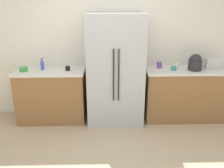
{
  "coord_description": "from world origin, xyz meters",
  "views": [
    {
      "loc": [
        -0.04,
        -2.86,
        2.07
      ],
      "look_at": [
        0.05,
        0.39,
        0.97
      ],
      "focal_mm": 39.35,
      "sensor_mm": 36.0,
      "label": 1
    }
  ],
  "objects_px": {
    "rice_cooker": "(195,63)",
    "cup_c": "(174,68)",
    "cup_a": "(159,65)",
    "bowl_a": "(24,69)",
    "toaster": "(213,63)",
    "cup_d": "(177,65)",
    "refrigerator": "(115,69)",
    "cup_b": "(68,68)",
    "bottle_a": "(42,65)"
  },
  "relations": [
    {
      "from": "cup_a",
      "to": "cup_c",
      "type": "relative_size",
      "value": 1.15
    },
    {
      "from": "cup_a",
      "to": "cup_b",
      "type": "height_order",
      "value": "cup_a"
    },
    {
      "from": "rice_cooker",
      "to": "cup_a",
      "type": "distance_m",
      "value": 0.61
    },
    {
      "from": "refrigerator",
      "to": "cup_d",
      "type": "bearing_deg",
      "value": 8.89
    },
    {
      "from": "cup_c",
      "to": "toaster",
      "type": "bearing_deg",
      "value": 7.12
    },
    {
      "from": "cup_a",
      "to": "rice_cooker",
      "type": "bearing_deg",
      "value": -15.56
    },
    {
      "from": "cup_b",
      "to": "bowl_a",
      "type": "bearing_deg",
      "value": -178.1
    },
    {
      "from": "rice_cooker",
      "to": "refrigerator",
      "type": "bearing_deg",
      "value": 179.34
    },
    {
      "from": "bottle_a",
      "to": "cup_d",
      "type": "relative_size",
      "value": 2.53
    },
    {
      "from": "rice_cooker",
      "to": "cup_a",
      "type": "height_order",
      "value": "rice_cooker"
    },
    {
      "from": "cup_b",
      "to": "cup_c",
      "type": "distance_m",
      "value": 1.83
    },
    {
      "from": "toaster",
      "to": "cup_b",
      "type": "xyz_separation_m",
      "value": [
        -2.55,
        -0.05,
        -0.06
      ]
    },
    {
      "from": "refrigerator",
      "to": "bowl_a",
      "type": "relative_size",
      "value": 13.18
    },
    {
      "from": "cup_d",
      "to": "bowl_a",
      "type": "height_order",
      "value": "cup_d"
    },
    {
      "from": "cup_d",
      "to": "bowl_a",
      "type": "relative_size",
      "value": 0.56
    },
    {
      "from": "bottle_a",
      "to": "cup_b",
      "type": "xyz_separation_m",
      "value": [
        0.45,
        -0.08,
        -0.04
      ]
    },
    {
      "from": "cup_b",
      "to": "bowl_a",
      "type": "distance_m",
      "value": 0.75
    },
    {
      "from": "refrigerator",
      "to": "cup_c",
      "type": "relative_size",
      "value": 20.27
    },
    {
      "from": "cup_d",
      "to": "rice_cooker",
      "type": "bearing_deg",
      "value": -35.99
    },
    {
      "from": "toaster",
      "to": "cup_b",
      "type": "relative_size",
      "value": 3.25
    },
    {
      "from": "cup_d",
      "to": "refrigerator",
      "type": "bearing_deg",
      "value": -171.11
    },
    {
      "from": "bottle_a",
      "to": "cup_d",
      "type": "xyz_separation_m",
      "value": [
        2.39,
        0.08,
        -0.04
      ]
    },
    {
      "from": "toaster",
      "to": "rice_cooker",
      "type": "distance_m",
      "value": 0.36
    },
    {
      "from": "refrigerator",
      "to": "bowl_a",
      "type": "height_order",
      "value": "refrigerator"
    },
    {
      "from": "cup_a",
      "to": "cup_d",
      "type": "bearing_deg",
      "value": 5.1
    },
    {
      "from": "bottle_a",
      "to": "bowl_a",
      "type": "bearing_deg",
      "value": -161.34
    },
    {
      "from": "bottle_a",
      "to": "cup_b",
      "type": "distance_m",
      "value": 0.46
    },
    {
      "from": "rice_cooker",
      "to": "bottle_a",
      "type": "relative_size",
      "value": 1.4
    },
    {
      "from": "bottle_a",
      "to": "rice_cooker",
      "type": "bearing_deg",
      "value": -2.5
    },
    {
      "from": "rice_cooker",
      "to": "cup_a",
      "type": "bearing_deg",
      "value": 164.44
    },
    {
      "from": "rice_cooker",
      "to": "bowl_a",
      "type": "relative_size",
      "value": 1.98
    },
    {
      "from": "toaster",
      "to": "bowl_a",
      "type": "distance_m",
      "value": 3.3
    },
    {
      "from": "refrigerator",
      "to": "cup_a",
      "type": "relative_size",
      "value": 17.58
    },
    {
      "from": "bottle_a",
      "to": "cup_d",
      "type": "distance_m",
      "value": 2.39
    },
    {
      "from": "toaster",
      "to": "rice_cooker",
      "type": "relative_size",
      "value": 0.96
    },
    {
      "from": "toaster",
      "to": "cup_c",
      "type": "height_order",
      "value": "toaster"
    },
    {
      "from": "bottle_a",
      "to": "bowl_a",
      "type": "height_order",
      "value": "bottle_a"
    },
    {
      "from": "bowl_a",
      "to": "rice_cooker",
      "type": "bearing_deg",
      "value": -0.3
    },
    {
      "from": "cup_c",
      "to": "refrigerator",
      "type": "bearing_deg",
      "value": 178.96
    },
    {
      "from": "cup_c",
      "to": "cup_b",
      "type": "bearing_deg",
      "value": 178.67
    },
    {
      "from": "toaster",
      "to": "bottle_a",
      "type": "height_order",
      "value": "bottle_a"
    },
    {
      "from": "cup_b",
      "to": "cup_c",
      "type": "bearing_deg",
      "value": -1.33
    },
    {
      "from": "toaster",
      "to": "cup_a",
      "type": "relative_size",
      "value": 2.53
    },
    {
      "from": "cup_a",
      "to": "cup_d",
      "type": "xyz_separation_m",
      "value": [
        0.32,
        0.03,
        -0.02
      ]
    },
    {
      "from": "toaster",
      "to": "cup_d",
      "type": "distance_m",
      "value": 0.62
    },
    {
      "from": "cup_a",
      "to": "cup_b",
      "type": "distance_m",
      "value": 1.62
    },
    {
      "from": "rice_cooker",
      "to": "cup_a",
      "type": "relative_size",
      "value": 2.64
    },
    {
      "from": "rice_cooker",
      "to": "cup_c",
      "type": "relative_size",
      "value": 3.04
    },
    {
      "from": "bottle_a",
      "to": "cup_a",
      "type": "distance_m",
      "value": 2.07
    },
    {
      "from": "cup_b",
      "to": "cup_d",
      "type": "height_order",
      "value": "cup_b"
    }
  ]
}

